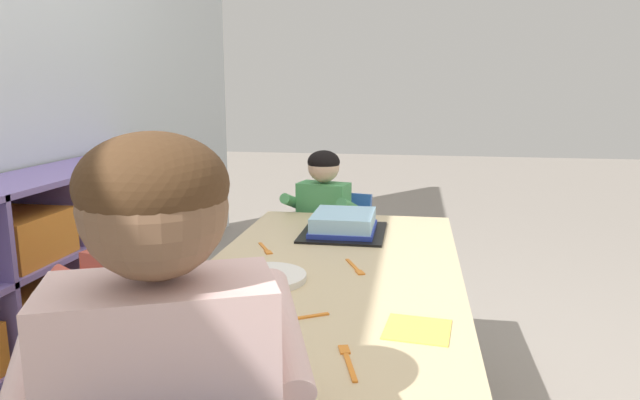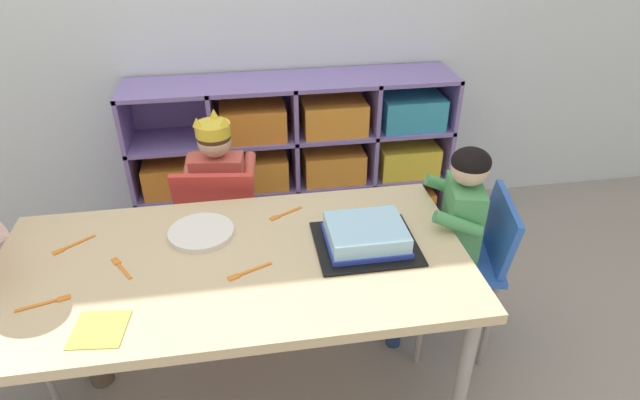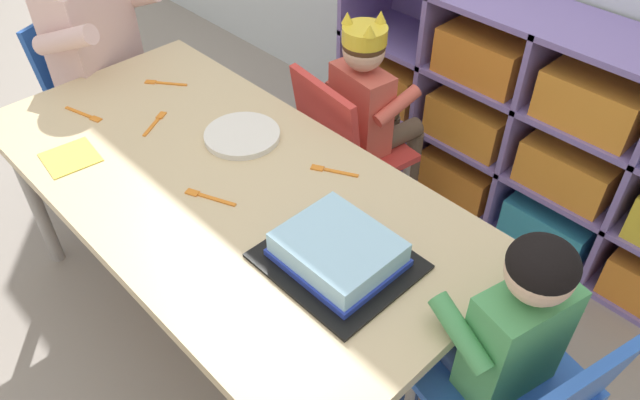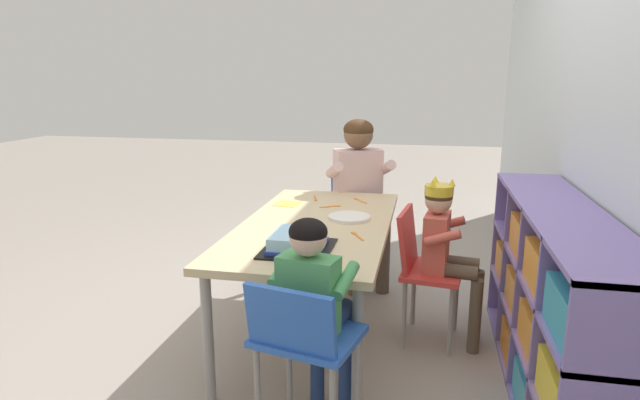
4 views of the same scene
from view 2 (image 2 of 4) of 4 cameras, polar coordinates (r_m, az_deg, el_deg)
name	(u,v)px [view 2 (image 2 of 4)]	position (r m, az deg, el deg)	size (l,w,h in m)	color
ground	(247,389)	(2.11, -7.87, -19.57)	(16.00, 16.00, 0.00)	gray
storage_cubby_shelf	(308,160)	(2.74, -1.32, 4.37)	(1.60, 0.31, 0.81)	#7F6BB2
activity_table	(234,272)	(1.71, -9.22, -7.73)	(1.48, 0.74, 0.61)	#D1B789
classroom_chair_blue	(221,221)	(2.24, -10.68, -2.20)	(0.38, 0.35, 0.68)	red
child_with_crown	(221,181)	(2.27, -10.66, 2.00)	(0.32, 0.32, 0.85)	#D15647
classroom_chair_guest_side	(468,254)	(2.07, 15.72, -5.63)	(0.39, 0.41, 0.66)	blue
guest_at_table_side	(446,224)	(1.98, 13.48, -2.54)	(0.33, 0.33, 0.86)	#4C9E5B
birthday_cake_on_tray	(366,236)	(1.72, 4.98, -3.95)	(0.33, 0.29, 0.07)	black
paper_plate_stack	(201,232)	(1.81, -12.70, -3.42)	(0.22, 0.22, 0.02)	white
paper_napkin_square	(99,329)	(1.55, -22.72, -12.75)	(0.14, 0.14, 0.00)	#F4DB4C
fork_at_table_front_edge	(71,246)	(1.90, -25.26, -4.49)	(0.12, 0.10, 0.00)	orange
fork_beside_plate_stack	(247,272)	(1.63, -7.90, -7.72)	(0.14, 0.07, 0.00)	orange
fork_by_napkin	(284,214)	(1.88, -3.94, -1.53)	(0.12, 0.08, 0.00)	orange
fork_near_cake_tray	(47,303)	(1.69, -27.39, -9.82)	(0.14, 0.05, 0.00)	orange
fork_near_child_seat	(121,267)	(1.74, -20.71, -6.76)	(0.08, 0.12, 0.00)	orange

